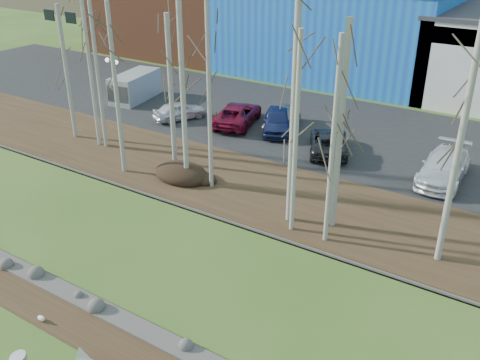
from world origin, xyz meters
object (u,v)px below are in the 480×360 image
Objects in this scene: street_lamp at (112,69)px; car_0 at (179,111)px; car_2 at (282,119)px; car_4 at (328,142)px; van_grey at (134,87)px; seagull at (41,318)px; car_1 at (237,114)px; car_5 at (444,167)px; car_3 at (278,120)px.

car_0 is at bearing 9.72° from street_lamp.
car_2 is at bearing 19.00° from street_lamp.
car_4 is (4.37, -2.11, 0.01)m from car_2.
street_lamp is 0.72× the size of van_grey.
street_lamp is 13.53m from car_2.
car_0 is at bearing 120.55° from seagull.
street_lamp is (-15.23, 19.19, 2.81)m from seagull.
car_1 is 3.18m from car_2.
seagull is 19.79m from car_4.
car_5 is (11.29, -2.33, 0.13)m from car_2.
car_5 is (14.31, -1.35, 0.05)m from car_1.
street_lamp reaches higher than van_grey.
car_1 is 3.06m from car_3.
street_lamp is at bearing 178.41° from car_5.
seagull is 21.17m from car_3.
van_grey is at bearing 153.11° from car_3.
car_4 is at bearing -152.75° from car_0.
seagull is 0.07× the size of car_5.
car_3 is 0.90× the size of van_grey.
seagull is at bearing 57.90° from car_4.
car_3 is (3.05, 0.27, 0.03)m from car_1.
car_0 is at bearing 166.36° from car_3.
seagull is at bearing 88.68° from car_1.
street_lamp reaches higher than car_4.
car_2 is 0.71m from car_3.
car_0 is (-9.15, 19.38, 0.63)m from seagull.
car_4 is (11.39, 0.27, 0.02)m from car_0.
car_5 is at bearing -14.07° from van_grey.
car_5 is 24.25m from van_grey.
car_1 is at bearing -11.74° from van_grey.
car_1 is 14.37m from car_5.
street_lamp is at bearing 161.09° from car_3.
van_grey is (-24.19, 1.60, 0.26)m from car_5.
car_5 is at bearing 159.39° from car_1.
car_5 reaches higher than car_2.
car_4 is (7.39, -1.13, -0.07)m from car_1.
seagull is 0.07× the size of car_1.
car_4 is at bearing -14.87° from van_grey.
car_0 is at bearing 4.06° from car_1.
seagull is 0.09× the size of car_3.
street_lamp is 6.46m from car_0.
car_5 reaches higher than car_4.
car_1 is (-5.15, 20.78, 0.72)m from seagull.
street_lamp is at bearing -6.25° from car_1.
street_lamp is 24.47m from car_5.
van_grey is (0.20, 1.84, -1.79)m from street_lamp.
seagull is 21.44m from car_0.
car_1 reaches higher than car_4.
van_grey is (-9.88, 0.25, 0.30)m from car_1.
car_3 is (0.03, -0.70, 0.12)m from car_2.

